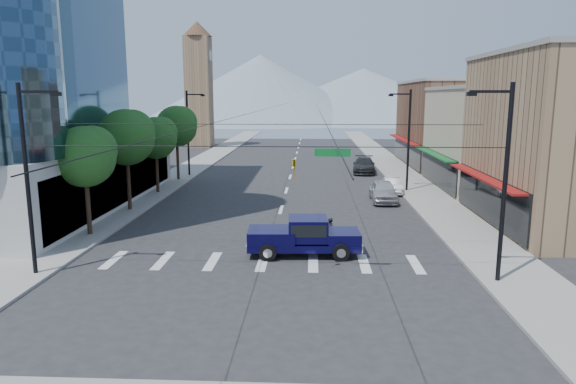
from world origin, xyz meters
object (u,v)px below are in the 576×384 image
at_px(parked_car_far, 364,165).
at_px(pickup_truck, 303,236).
at_px(pedestrian, 331,231).
at_px(parked_car_mid, 392,186).
at_px(parked_car_near, 383,191).

bearing_deg(parked_car_far, pickup_truck, -96.30).
relative_size(pickup_truck, pedestrian, 3.98).
bearing_deg(pickup_truck, parked_car_mid, 64.85).
relative_size(pedestrian, parked_car_far, 0.26).
distance_m(pickup_truck, parked_car_near, 15.85).
bearing_deg(pedestrian, parked_car_far, -19.60).
xyz_separation_m(pickup_truck, parked_car_mid, (7.53, 18.31, -0.41)).
height_order(pedestrian, parked_car_mid, pedestrian).
height_order(pickup_truck, parked_car_far, pickup_truck).
bearing_deg(parked_car_near, pickup_truck, -111.98).
xyz_separation_m(pickup_truck, parked_car_far, (6.24, 30.52, -0.22)).
relative_size(pickup_truck, parked_car_far, 1.05).
height_order(pickup_truck, parked_car_mid, pickup_truck).
bearing_deg(parked_car_mid, pickup_truck, -110.23).
bearing_deg(pedestrian, parked_car_near, -30.83).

